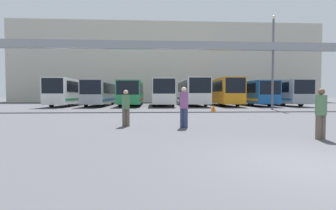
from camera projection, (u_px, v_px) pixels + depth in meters
name	position (u px, v px, depth m)	size (l,w,h in m)	color
ground_plane	(313.00, 166.00, 5.29)	(200.00, 200.00, 0.00)	#47474C
building_backdrop	(167.00, 65.00, 54.24)	(58.48, 12.00, 14.90)	#B7B2A3
overhead_gantry	(187.00, 51.00, 24.11)	(35.82, 0.80, 6.27)	gray
bus_slot_0	(70.00, 91.00, 32.70)	(2.43, 11.37, 3.24)	silver
bus_slot_1	(101.00, 92.00, 32.79)	(2.44, 11.05, 3.04)	#999EA5
bus_slot_2	(132.00, 92.00, 33.25)	(2.61, 11.49, 2.98)	#268C4C
bus_slot_3	(162.00, 91.00, 32.99)	(2.61, 10.51, 3.22)	silver
bus_slot_4	(192.00, 91.00, 33.92)	(2.63, 11.89, 3.35)	silver
bus_slot_5	(222.00, 91.00, 33.80)	(2.46, 11.16, 3.35)	orange
bus_slot_6	(250.00, 92.00, 34.31)	(2.59, 11.68, 3.01)	#1959A5
bus_slot_7	(279.00, 91.00, 34.63)	(2.61, 11.86, 3.14)	#999EA5
pedestrian_mid_right	(126.00, 107.00, 11.84)	(0.34, 0.34, 1.64)	brown
pedestrian_near_right	(184.00, 106.00, 11.30)	(0.37, 0.37, 1.76)	navy
pedestrian_far_center	(321.00, 112.00, 8.41)	(0.34, 0.34, 1.64)	brown
traffic_cone	(213.00, 108.00, 22.11)	(0.48, 0.48, 0.55)	orange
lamp_post	(273.00, 59.00, 24.57)	(0.36, 0.36, 8.82)	#595B60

